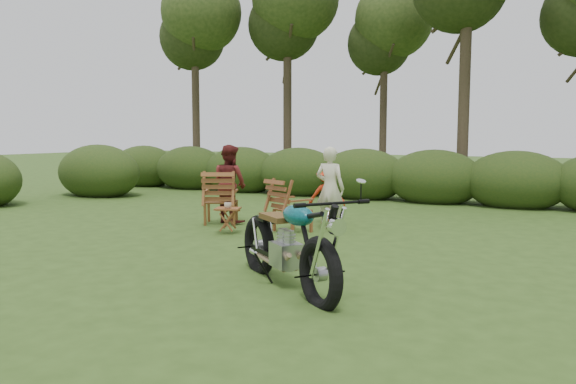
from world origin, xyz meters
The scene contains 10 objects.
ground centered at (0.00, 0.00, 0.00)m, with size 80.00×80.00×0.00m, color #2E4717.
tree_line centered at (0.50, 9.74, 3.81)m, with size 22.52×11.62×8.14m.
motorcycle centered at (0.43, 0.00, 0.00)m, with size 2.33×0.89×1.33m, color #0A808E, non-canonical shape.
lawn_chair_right centered at (-1.21, 3.30, 0.00)m, with size 0.67×0.67×0.97m, color #5D3017, non-canonical shape.
lawn_chair_left centered at (-2.92, 3.46, 0.00)m, with size 0.73×0.73×1.05m, color brown, non-canonical shape.
side_table centered at (-2.16, 2.58, 0.23)m, with size 0.45×0.38×0.47m, color brown, non-canonical shape.
cup centered at (-2.13, 2.55, 0.52)m, with size 0.13×0.13×0.10m, color #BFB09D.
adult_a centered at (-0.71, 3.85, 0.00)m, with size 0.57×0.37×1.56m, color beige.
adult_b centered at (-2.84, 3.65, 0.00)m, with size 0.77×0.60×1.58m, color maroon.
child centered at (-1.03, 4.42, 0.00)m, with size 0.73×0.42×1.14m, color red.
Camera 1 is at (3.52, -5.74, 1.81)m, focal length 35.00 mm.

